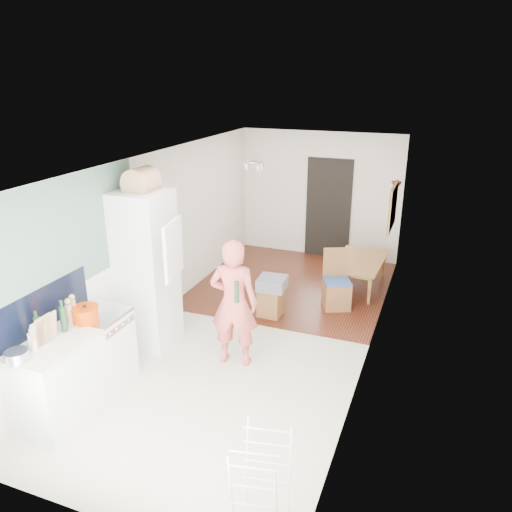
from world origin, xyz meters
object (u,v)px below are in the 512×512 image
Objects in this scene: person at (234,292)px; drying_rack at (261,478)px; dining_table at (360,276)px; stool at (271,302)px; dining_chair at (337,280)px.

drying_rack is (1.16, -2.14, -0.59)m from person.
stool is (-1.09, -1.57, 0.01)m from dining_table.
dining_table is at bearing 79.50° from drying_rack.
dining_chair is at bearing 82.48° from drying_rack.
stool is 0.56× the size of drying_rack.
dining_table is 1.00m from dining_chair.
stool is 3.73m from drying_rack.
drying_rack is at bearing -71.87° from stool.
dining_table is 1.52× the size of drying_rack.
drying_rack is (0.27, -4.17, -0.08)m from dining_chair.
dining_table is at bearing 55.09° from stool.
person is at bearing 162.32° from dining_table.
dining_chair is 1.12m from stool.
person reaches higher than dining_chair.
person reaches higher than dining_table.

